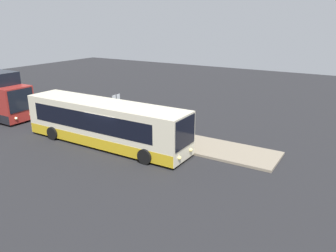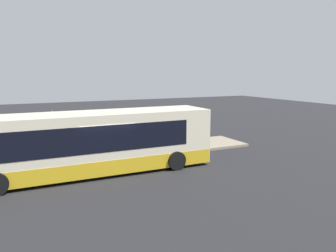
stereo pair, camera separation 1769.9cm
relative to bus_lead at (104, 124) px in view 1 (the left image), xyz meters
name	(u,v)px [view 1 (the left image)]	position (x,y,z in m)	size (l,w,h in m)	color
ground	(112,147)	(0.78, -0.25, -1.44)	(80.00, 80.00, 0.00)	#232326
platform	(140,133)	(0.78, 2.90, -1.36)	(20.00, 3.10, 0.15)	gray
bus_lead	(104,124)	(0.00, 0.00, 0.00)	(12.26, 2.79, 2.90)	beige
passenger_boarding	(175,124)	(3.56, 3.25, -0.33)	(0.57, 0.53, 1.72)	#6B604C
passenger_waiting	(154,119)	(1.51, 3.65, -0.40)	(0.62, 0.53, 1.64)	#2D2D33
passenger_with_bags	(139,118)	(0.55, 3.07, -0.33)	(0.39, 0.55, 1.74)	#4C476B
suitcase	(158,128)	(2.06, 3.42, -0.92)	(0.46, 0.21, 0.96)	#334C7F
sign_post	(117,107)	(-1.10, 2.61, 0.42)	(0.10, 0.83, 2.68)	#4C4C51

